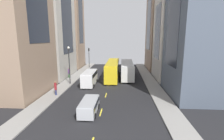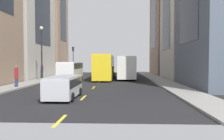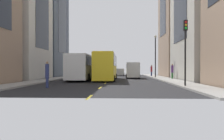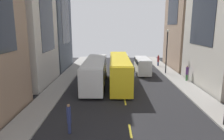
# 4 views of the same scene
# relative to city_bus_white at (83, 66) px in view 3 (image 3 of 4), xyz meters

# --- Properties ---
(ground_plane) EXTENTS (42.74, 42.74, 0.00)m
(ground_plane) POSITION_rel_city_bus_white_xyz_m (3.53, 3.14, -2.01)
(ground_plane) COLOR black
(sidewalk_west) EXTENTS (2.53, 44.00, 0.15)m
(sidewalk_west) POSITION_rel_city_bus_white_xyz_m (-4.58, 3.14, -1.93)
(sidewalk_west) COLOR gray
(sidewalk_west) RESTS_ON ground
(sidewalk_east) EXTENTS (2.53, 44.00, 0.15)m
(sidewalk_east) POSITION_rel_city_bus_white_xyz_m (11.63, 3.14, -1.93)
(sidewalk_east) COLOR gray
(sidewalk_east) RESTS_ON ground
(lane_stripe_0) EXTENTS (0.16, 2.00, 0.01)m
(lane_stripe_0) POSITION_rel_city_bus_white_xyz_m (3.53, -17.86, -2.00)
(lane_stripe_0) COLOR yellow
(lane_stripe_0) RESTS_ON ground
(lane_stripe_1) EXTENTS (0.16, 2.00, 0.01)m
(lane_stripe_1) POSITION_rel_city_bus_white_xyz_m (3.53, -11.86, -2.00)
(lane_stripe_1) COLOR yellow
(lane_stripe_1) RESTS_ON ground
(lane_stripe_2) EXTENTS (0.16, 2.00, 0.01)m
(lane_stripe_2) POSITION_rel_city_bus_white_xyz_m (3.53, -5.86, -2.00)
(lane_stripe_2) COLOR yellow
(lane_stripe_2) RESTS_ON ground
(lane_stripe_3) EXTENTS (0.16, 2.00, 0.01)m
(lane_stripe_3) POSITION_rel_city_bus_white_xyz_m (3.53, 0.14, -2.00)
(lane_stripe_3) COLOR yellow
(lane_stripe_3) RESTS_ON ground
(lane_stripe_4) EXTENTS (0.16, 2.00, 0.01)m
(lane_stripe_4) POSITION_rel_city_bus_white_xyz_m (3.53, 6.14, -2.00)
(lane_stripe_4) COLOR yellow
(lane_stripe_4) RESTS_ON ground
(lane_stripe_5) EXTENTS (0.16, 2.00, 0.01)m
(lane_stripe_5) POSITION_rel_city_bus_white_xyz_m (3.53, 12.14, -2.00)
(lane_stripe_5) COLOR yellow
(lane_stripe_5) RESTS_ON ground
(lane_stripe_6) EXTENTS (0.16, 2.00, 0.01)m
(lane_stripe_6) POSITION_rel_city_bus_white_xyz_m (3.53, 18.14, -2.00)
(lane_stripe_6) COLOR yellow
(lane_stripe_6) RESTS_ON ground
(lane_stripe_7) EXTENTS (0.16, 2.00, 0.01)m
(lane_stripe_7) POSITION_rel_city_bus_white_xyz_m (3.53, 24.14, -2.00)
(lane_stripe_7) COLOR yellow
(lane_stripe_7) RESTS_ON ground
(building_west_1) EXTENTS (9.38, 9.34, 19.67)m
(building_west_1) POSITION_rel_city_bus_white_xyz_m (-10.68, 0.93, 7.83)
(building_west_1) COLOR beige
(building_west_1) RESTS_ON ground
(building_west_2) EXTENTS (9.21, 10.17, 20.33)m
(building_west_2) POSITION_rel_city_bus_white_xyz_m (-10.60, 11.47, 8.16)
(building_west_2) COLOR #4C5666
(building_west_2) RESTS_ON ground
(city_bus_white) EXTENTS (2.80, 11.47, 3.35)m
(city_bus_white) POSITION_rel_city_bus_white_xyz_m (0.00, 0.00, 0.00)
(city_bus_white) COLOR silver
(city_bus_white) RESTS_ON ground
(streetcar_yellow) EXTENTS (2.70, 12.94, 3.59)m
(streetcar_yellow) POSITION_rel_city_bus_white_xyz_m (3.18, 0.75, 0.12)
(streetcar_yellow) COLOR yellow
(streetcar_yellow) RESTS_ON ground
(delivery_van_white) EXTENTS (2.25, 5.93, 2.58)m
(delivery_van_white) POSITION_rel_city_bus_white_xyz_m (7.10, 6.80, -0.49)
(delivery_van_white) COLOR white
(delivery_van_white) RESTS_ON ground
(car_silver_0) EXTENTS (1.95, 4.35, 1.57)m
(car_silver_0) POSITION_rel_city_bus_white_xyz_m (4.86, 18.43, -1.08)
(car_silver_0) COLOR #B7BABF
(car_silver_0) RESTS_ON ground
(pedestrian_walking_far) EXTENTS (0.37, 0.37, 2.10)m
(pedestrian_walking_far) POSITION_rel_city_bus_white_xyz_m (11.05, 12.93, -0.74)
(pedestrian_walking_far) COLOR navy
(pedestrian_walking_far) RESTS_ON ground
(pedestrian_crossing_near) EXTENTS (0.32, 0.32, 2.22)m
(pedestrian_crossing_near) POSITION_rel_city_bus_white_xyz_m (-0.86, -12.18, -0.82)
(pedestrian_crossing_near) COLOR navy
(pedestrian_crossing_near) RESTS_ON ground
(pedestrian_waiting_curb) EXTENTS (0.37, 0.37, 2.12)m
(pedestrian_waiting_curb) POSITION_rel_city_bus_white_xyz_m (12.59, 1.90, -0.73)
(pedestrian_waiting_curb) COLOR #336B38
(pedestrian_waiting_curb) RESTS_ON ground
(traffic_light_near_corner) EXTENTS (0.32, 0.44, 5.60)m
(traffic_light_near_corner) POSITION_rel_city_bus_white_xyz_m (10.77, -11.18, 2.06)
(traffic_light_near_corner) COLOR black
(traffic_light_near_corner) RESTS_ON ground
(streetlamp_near) EXTENTS (0.44, 0.44, 6.95)m
(streetlamp_near) POSITION_rel_city_bus_white_xyz_m (10.87, 6.59, 2.41)
(streetlamp_near) COLOR black
(streetlamp_near) RESTS_ON ground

